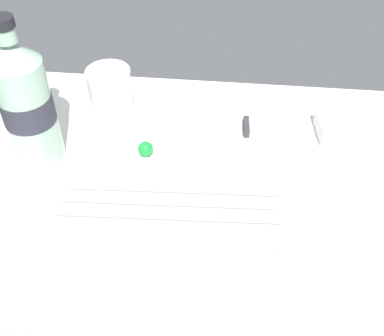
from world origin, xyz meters
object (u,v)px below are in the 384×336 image
at_px(handheld_device, 204,125).
at_px(charger_block, 342,128).
at_px(keyboard, 169,211).
at_px(water_bottle, 26,103).
at_px(trackball_mouse, 146,149).
at_px(juice_cup, 111,98).

bearing_deg(handheld_device, charger_block, 2.23).
xyz_separation_m(keyboard, handheld_device, (0.03, 0.17, -0.00)).
bearing_deg(charger_block, water_bottle, -168.20).
bearing_deg(charger_block, trackball_mouse, -165.25).
distance_m(charger_block, trackball_mouse, 0.29).
relative_size(charger_block, trackball_mouse, 3.18).
distance_m(juice_cup, water_bottle, 0.13).
bearing_deg(water_bottle, juice_cup, 47.50).
relative_size(keyboard, charger_block, 4.22).
bearing_deg(water_bottle, keyboard, -24.96).
height_order(keyboard, juice_cup, juice_cup).
relative_size(juice_cup, charger_block, 1.21).
bearing_deg(water_bottle, handheld_device, 19.90).
height_order(keyboard, charger_block, charger_block).
distance_m(water_bottle, charger_block, 0.44).
distance_m(keyboard, handheld_device, 0.17).
relative_size(keyboard, trackball_mouse, 13.41).
bearing_deg(handheld_device, trackball_mouse, -139.65).
height_order(handheld_device, charger_block, charger_block).
relative_size(handheld_device, juice_cup, 1.54).
bearing_deg(water_bottle, charger_block, 11.80).
bearing_deg(juice_cup, handheld_device, -4.41).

